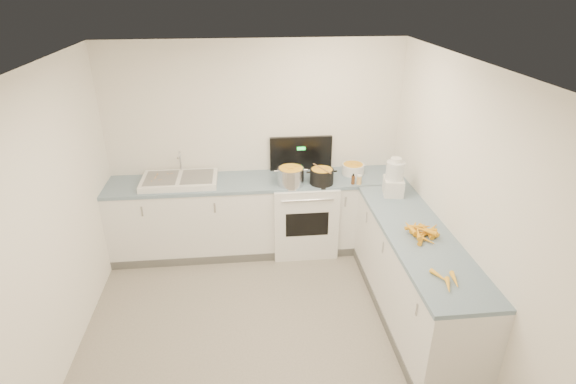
{
  "coord_description": "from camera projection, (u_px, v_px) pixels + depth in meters",
  "views": [
    {
      "loc": [
        -0.14,
        -3.15,
        3.09
      ],
      "look_at": [
        0.3,
        1.1,
        1.05
      ],
      "focal_mm": 28.0,
      "sensor_mm": 36.0,
      "label": 1
    }
  ],
  "objects": [
    {
      "name": "wall_left",
      "position": [
        39.0,
        241.0,
        3.47
      ],
      "size": [
        0.0,
        4.0,
        2.5
      ],
      "primitive_type": null,
      "rotation": [
        1.57,
        0.0,
        1.57
      ],
      "color": "white",
      "rests_on": "ground"
    },
    {
      "name": "wooden_spoon",
      "position": [
        322.0,
        169.0,
        5.12
      ],
      "size": [
        0.16,
        0.31,
        0.01
      ],
      "primitive_type": "cylinder",
      "rotation": [
        1.57,
        0.0,
        0.45
      ],
      "color": "#AD7A47",
      "rests_on": "black_pot"
    },
    {
      "name": "black_pot",
      "position": [
        322.0,
        177.0,
        5.17
      ],
      "size": [
        0.31,
        0.31,
        0.19
      ],
      "primitive_type": "cylinder",
      "rotation": [
        0.0,
        0.0,
        -0.15
      ],
      "color": "black",
      "rests_on": "stove"
    },
    {
      "name": "carrot_pile",
      "position": [
        423.0,
        231.0,
        4.14
      ],
      "size": [
        0.36,
        0.38,
        0.09
      ],
      "color": "#FBAB1E",
      "rests_on": "counter_right"
    },
    {
      "name": "wall_back",
      "position": [
        256.0,
        146.0,
        5.42
      ],
      "size": [
        3.5,
        0.0,
        2.5
      ],
      "primitive_type": null,
      "rotation": [
        1.57,
        0.0,
        0.0
      ],
      "color": "white",
      "rests_on": "ground"
    },
    {
      "name": "counter_back",
      "position": [
        259.0,
        215.0,
        5.49
      ],
      "size": [
        3.5,
        0.62,
        0.94
      ],
      "color": "white",
      "rests_on": "ground"
    },
    {
      "name": "spice_jar",
      "position": [
        359.0,
        180.0,
        5.16
      ],
      "size": [
        0.06,
        0.06,
        0.1
      ],
      "primitive_type": "cylinder",
      "color": "#E5B266",
      "rests_on": "counter_back"
    },
    {
      "name": "sink",
      "position": [
        180.0,
        180.0,
        5.19
      ],
      "size": [
        0.86,
        0.52,
        0.31
      ],
      "color": "white",
      "rests_on": "counter_back"
    },
    {
      "name": "food_processor",
      "position": [
        394.0,
        179.0,
        4.86
      ],
      "size": [
        0.25,
        0.29,
        0.42
      ],
      "color": "white",
      "rests_on": "counter_right"
    },
    {
      "name": "wall_right",
      "position": [
        472.0,
        219.0,
        3.79
      ],
      "size": [
        0.0,
        4.0,
        2.5
      ],
      "primitive_type": null,
      "rotation": [
        1.57,
        0.0,
        -1.57
      ],
      "color": "white",
      "rests_on": "ground"
    },
    {
      "name": "peelings",
      "position": [
        159.0,
        177.0,
        5.16
      ],
      "size": [
        0.24,
        0.24,
        0.01
      ],
      "color": "tan",
      "rests_on": "sink"
    },
    {
      "name": "ceiling",
      "position": [
        261.0,
        73.0,
        3.09
      ],
      "size": [
        3.5,
        4.0,
        0.0
      ],
      "primitive_type": null,
      "rotation": [
        3.14,
        0.0,
        0.0
      ],
      "color": "white",
      "rests_on": "ground"
    },
    {
      "name": "peeled_carrots",
      "position": [
        447.0,
        280.0,
        3.5
      ],
      "size": [
        0.19,
        0.3,
        0.04
      ],
      "color": "yellow",
      "rests_on": "counter_right"
    },
    {
      "name": "floor",
      "position": [
        268.0,
        346.0,
        4.17
      ],
      "size": [
        3.5,
        4.0,
        0.0
      ],
      "primitive_type": null,
      "color": "gray",
      "rests_on": "ground"
    },
    {
      "name": "steel_pot",
      "position": [
        291.0,
        177.0,
        5.14
      ],
      "size": [
        0.39,
        0.39,
        0.22
      ],
      "primitive_type": "cylinder",
      "rotation": [
        0.0,
        0.0,
        0.36
      ],
      "color": "silver",
      "rests_on": "stove"
    },
    {
      "name": "stove",
      "position": [
        303.0,
        213.0,
        5.53
      ],
      "size": [
        0.76,
        0.65,
        1.36
      ],
      "color": "white",
      "rests_on": "ground"
    },
    {
      "name": "mixing_bowl",
      "position": [
        353.0,
        169.0,
        5.43
      ],
      "size": [
        0.35,
        0.35,
        0.12
      ],
      "primitive_type": "cylinder",
      "rotation": [
        0.0,
        0.0,
        0.38
      ],
      "color": "white",
      "rests_on": "counter_back"
    },
    {
      "name": "counter_right",
      "position": [
        414.0,
        275.0,
        4.37
      ],
      "size": [
        0.62,
        2.2,
        0.94
      ],
      "color": "white",
      "rests_on": "ground"
    },
    {
      "name": "extract_bottle",
      "position": [
        353.0,
        180.0,
        5.16
      ],
      "size": [
        0.04,
        0.04,
        0.1
      ],
      "primitive_type": "cylinder",
      "color": "#593319",
      "rests_on": "counter_back"
    }
  ]
}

